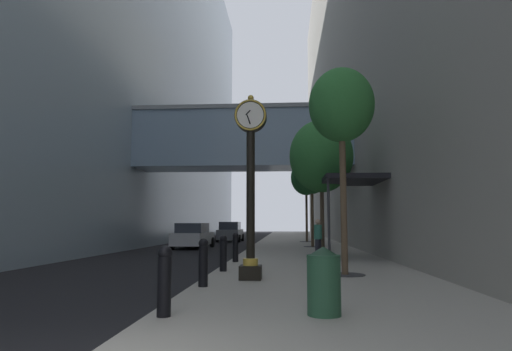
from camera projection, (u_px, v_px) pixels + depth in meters
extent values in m
plane|color=black|center=(255.00, 246.00, 30.77)|extent=(110.00, 110.00, 0.00)
cube|color=#9E998E|center=(298.00, 243.00, 33.55)|extent=(6.10, 80.00, 0.14)
cube|color=#93A8B7|center=(118.00, 27.00, 36.39)|extent=(9.00, 80.00, 35.13)
cube|color=#758EA8|center=(243.00, 141.00, 27.48)|extent=(13.64, 3.20, 3.40)
cube|color=gray|center=(244.00, 113.00, 27.68)|extent=(13.64, 3.40, 0.24)
cube|color=gray|center=(392.00, 31.00, 34.81)|extent=(9.00, 80.00, 33.05)
cube|color=black|center=(251.00, 272.00, 11.22)|extent=(0.55, 0.55, 0.35)
cylinder|color=gold|center=(251.00, 262.00, 11.25)|extent=(0.38, 0.38, 0.18)
cylinder|color=black|center=(251.00, 194.00, 11.44)|extent=(0.22, 0.22, 3.25)
cylinder|color=black|center=(251.00, 116.00, 11.66)|extent=(0.84, 0.28, 0.84)
torus|color=gold|center=(250.00, 115.00, 11.50)|extent=(0.82, 0.05, 0.82)
cylinder|color=white|center=(250.00, 115.00, 11.51)|extent=(0.69, 0.01, 0.69)
cylinder|color=white|center=(251.00, 118.00, 11.81)|extent=(0.69, 0.01, 0.69)
sphere|color=gold|center=(251.00, 98.00, 11.71)|extent=(0.16, 0.16, 0.16)
cube|color=black|center=(248.00, 113.00, 11.51)|extent=(0.14, 0.01, 0.14)
cube|color=black|center=(249.00, 120.00, 11.49)|extent=(0.11, 0.01, 0.26)
cylinder|color=black|center=(164.00, 286.00, 6.79)|extent=(0.21, 0.21, 0.90)
sphere|color=black|center=(165.00, 253.00, 6.84)|extent=(0.22, 0.22, 0.22)
cylinder|color=black|center=(203.00, 266.00, 9.98)|extent=(0.21, 0.21, 0.90)
sphere|color=black|center=(204.00, 243.00, 10.04)|extent=(0.22, 0.22, 0.22)
cylinder|color=black|center=(223.00, 256.00, 13.18)|extent=(0.21, 0.21, 0.90)
sphere|color=black|center=(223.00, 239.00, 13.24)|extent=(0.22, 0.22, 0.22)
cylinder|color=black|center=(236.00, 250.00, 16.38)|extent=(0.21, 0.21, 0.90)
sphere|color=black|center=(236.00, 236.00, 16.43)|extent=(0.22, 0.22, 0.22)
cylinder|color=#333335|center=(345.00, 275.00, 12.19)|extent=(1.10, 1.10, 0.02)
cylinder|color=brown|center=(343.00, 201.00, 12.41)|extent=(0.18, 0.18, 4.08)
ellipsoid|color=#2D7033|center=(341.00, 105.00, 12.70)|extent=(1.86, 1.86, 2.13)
cylinder|color=#333335|center=(323.00, 255.00, 19.55)|extent=(1.10, 1.10, 0.02)
cylinder|color=#4C3D2D|center=(322.00, 217.00, 19.73)|extent=(0.18, 0.18, 3.35)
ellipsoid|color=#2D7033|center=(321.00, 156.00, 20.02)|extent=(2.85, 2.85, 3.28)
cylinder|color=#333335|center=(313.00, 247.00, 26.91)|extent=(1.10, 1.10, 0.02)
cylinder|color=brown|center=(312.00, 217.00, 27.10)|extent=(0.18, 0.18, 3.61)
ellipsoid|color=#23602D|center=(312.00, 175.00, 27.38)|extent=(2.03, 2.03, 2.33)
cylinder|color=#333335|center=(307.00, 242.00, 34.27)|extent=(1.10, 1.10, 0.02)
cylinder|color=brown|center=(307.00, 215.00, 34.49)|extent=(0.18, 0.18, 4.08)
ellipsoid|color=#23602D|center=(306.00, 178.00, 34.80)|extent=(2.40, 2.40, 2.76)
cylinder|color=#234C33|center=(324.00, 285.00, 6.87)|extent=(0.52, 0.52, 0.92)
cone|color=#183523|center=(323.00, 252.00, 6.93)|extent=(0.53, 0.53, 0.16)
cylinder|color=#23232D|center=(318.00, 248.00, 18.56)|extent=(0.31, 0.31, 0.75)
cylinder|color=#337560|center=(318.00, 232.00, 18.63)|extent=(0.41, 0.41, 0.61)
sphere|color=beige|center=(318.00, 222.00, 18.68)|extent=(0.23, 0.23, 0.23)
cube|color=brown|center=(319.00, 240.00, 18.80)|extent=(0.22, 0.16, 0.24)
cube|color=black|center=(352.00, 180.00, 18.47)|extent=(2.40, 3.60, 0.20)
cylinder|color=#333338|center=(329.00, 218.00, 16.78)|extent=(0.10, 0.10, 3.20)
cylinder|color=#333338|center=(322.00, 219.00, 19.96)|extent=(0.10, 0.10, 3.20)
cube|color=#B7BABF|center=(193.00, 239.00, 27.86)|extent=(1.95, 4.55, 0.75)
cube|color=#282D38|center=(193.00, 228.00, 27.71)|extent=(1.68, 2.56, 0.61)
cylinder|color=black|center=(185.00, 242.00, 29.44)|extent=(0.24, 0.65, 0.64)
cylinder|color=black|center=(212.00, 242.00, 29.27)|extent=(0.24, 0.65, 0.64)
cylinder|color=black|center=(172.00, 244.00, 26.40)|extent=(0.24, 0.65, 0.64)
cylinder|color=black|center=(202.00, 244.00, 26.23)|extent=(0.24, 0.65, 0.64)
cube|color=slate|center=(230.00, 234.00, 37.82)|extent=(1.81, 4.30, 0.81)
cube|color=#282D38|center=(230.00, 226.00, 37.69)|extent=(1.59, 2.41, 0.66)
cylinder|color=black|center=(222.00, 237.00, 39.30)|extent=(0.22, 0.64, 0.64)
cylinder|color=black|center=(243.00, 237.00, 39.18)|extent=(0.22, 0.64, 0.64)
cylinder|color=black|center=(217.00, 238.00, 36.40)|extent=(0.22, 0.64, 0.64)
cylinder|color=black|center=(239.00, 239.00, 36.28)|extent=(0.22, 0.64, 0.64)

